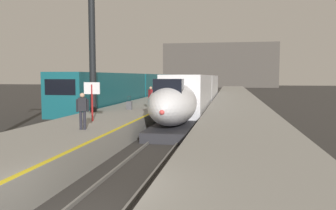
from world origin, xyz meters
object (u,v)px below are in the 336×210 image
Objects in this scene: regional_train_adjacent at (134,88)px; passenger_near_edge at (151,96)px; station_column_mid at (92,22)px; highspeed_train_main at (197,91)px; rolling_suitcase at (129,105)px; departure_info_board at (92,94)px; passenger_mid_platform at (82,108)px.

regional_train_adjacent is 21.66× the size of passenger_near_edge.
regional_train_adjacent is at bearing 97.10° from station_column_mid.
highspeed_train_main is 15.50m from station_column_mid.
rolling_suitcase is at bearing 45.68° from station_column_mid.
departure_info_board reaches higher than rolling_suitcase.
rolling_suitcase is 0.46× the size of departure_info_board.
regional_train_adjacent is 21.66× the size of passenger_mid_platform.
highspeed_train_main is 1.05× the size of regional_train_adjacent.
highspeed_train_main is 11.10m from passenger_near_edge.
departure_info_board reaches higher than passenger_mid_platform.
regional_train_adjacent is at bearing 100.41° from departure_info_board.
rolling_suitcase is (-3.93, -11.34, -0.57)m from highspeed_train_main.
passenger_mid_platform is at bearing -94.77° from passenger_near_edge.
departure_info_board is at bearing 104.43° from passenger_mid_platform.
station_column_mid is 6.83m from departure_info_board.
highspeed_train_main is 21.14m from passenger_mid_platform.
station_column_mid reaches higher than rolling_suitcase.
station_column_mid reaches higher than passenger_near_edge.
highspeed_train_main is at bearing -28.08° from regional_train_adjacent.
passenger_near_edge is 1.72× the size of rolling_suitcase.
highspeed_train_main is at bearing 77.53° from departure_info_board.
departure_info_board is at bearing -102.47° from highspeed_train_main.
highspeed_train_main reaches higher than departure_info_board.
regional_train_adjacent reaches higher than departure_info_board.
passenger_mid_platform is 0.80× the size of departure_info_board.
rolling_suitcase is at bearing -109.13° from highspeed_train_main.
highspeed_train_main reaches higher than passenger_near_edge.
highspeed_train_main is 3.75× the size of station_column_mid.
rolling_suitcase is (-1.51, -0.50, -0.69)m from passenger_near_edge.
passenger_near_edge is (5.68, -15.15, -0.09)m from regional_train_adjacent.
station_column_mid is (-5.90, -13.35, 5.21)m from highspeed_train_main.
rolling_suitcase is at bearing 89.50° from departure_info_board.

